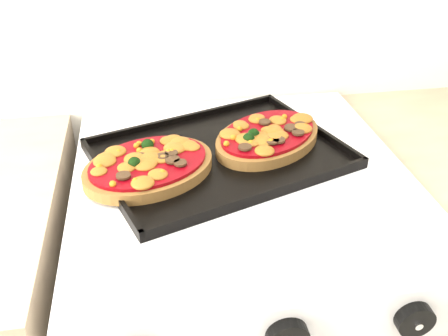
{
  "coord_description": "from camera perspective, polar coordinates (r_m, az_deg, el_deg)",
  "views": [
    {
      "loc": [
        -0.13,
        0.96,
        1.39
      ],
      "look_at": [
        -0.01,
        1.69,
        0.92
      ],
      "focal_mm": 40.0,
      "sensor_mm": 36.0,
      "label": 1
    }
  ],
  "objects": [
    {
      "name": "baking_tray",
      "position": [
        0.92,
        -0.52,
        1.74
      ],
      "size": [
        0.51,
        0.44,
        0.02
      ],
      "primitive_type": "cube",
      "rotation": [
        0.0,
        0.0,
        0.33
      ],
      "color": "black",
      "rests_on": "stove"
    },
    {
      "name": "knob_right",
      "position": [
        0.75,
        20.95,
        -15.88
      ],
      "size": [
        0.05,
        0.02,
        0.05
      ],
      "primitive_type": "cylinder",
      "rotation": [
        1.57,
        0.0,
        0.0
      ],
      "color": "black",
      "rests_on": "control_panel"
    },
    {
      "name": "pizza_right",
      "position": [
        0.95,
        5.03,
        3.74
      ],
      "size": [
        0.28,
        0.27,
        0.03
      ],
      "primitive_type": null,
      "rotation": [
        0.0,
        0.0,
        0.67
      ],
      "color": "brown",
      "rests_on": "baking_tray"
    },
    {
      "name": "pizza_left",
      "position": [
        0.87,
        -8.6,
        0.38
      ],
      "size": [
        0.29,
        0.26,
        0.03
      ],
      "primitive_type": null,
      "rotation": [
        0.0,
        0.0,
        0.44
      ],
      "color": "brown",
      "rests_on": "baking_tray"
    },
    {
      "name": "control_panel",
      "position": [
        0.7,
        7.11,
        -17.39
      ],
      "size": [
        0.6,
        0.02,
        0.09
      ],
      "primitive_type": "cube",
      "color": "silver",
      "rests_on": "stove"
    },
    {
      "name": "stove",
      "position": [
        1.2,
        1.57,
        -18.67
      ],
      "size": [
        0.6,
        0.6,
        0.91
      ],
      "primitive_type": "cube",
      "color": "silver",
      "rests_on": "floor"
    }
  ]
}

